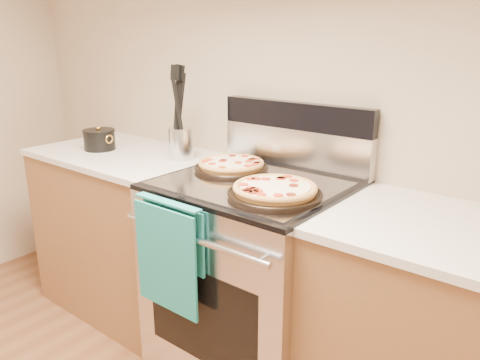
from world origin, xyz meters
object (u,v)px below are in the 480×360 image
Objects in this scene: range_body at (253,283)px; pepperoni_pizza_back at (231,165)px; pepperoni_pizza_front at (275,190)px; utensil_crock at (181,143)px; saucepan at (99,140)px.

range_body is 0.53m from pepperoni_pizza_back.
pepperoni_pizza_front reaches higher than range_body.
utensil_crock is (-0.37, 0.05, 0.04)m from pepperoni_pizza_back.
pepperoni_pizza_front is at bearing -31.05° from range_body.
saucepan is at bearing -164.09° from utensil_crock.
pepperoni_pizza_front is (0.18, -0.11, 0.50)m from range_body.
utensil_crock is at bearing 15.91° from saucepan.
pepperoni_pizza_back is at bearing 153.64° from pepperoni_pizza_front.
saucepan reaches higher than pepperoni_pizza_back.
range_body is at bearing -21.25° from pepperoni_pizza_back.
pepperoni_pizza_front is 1.22m from saucepan.
pepperoni_pizza_back is (-0.18, 0.07, 0.50)m from range_body.
pepperoni_pizza_back is 2.06× the size of utensil_crock.
range_body is 2.75× the size of pepperoni_pizza_back.
range_body is 5.46× the size of saucepan.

